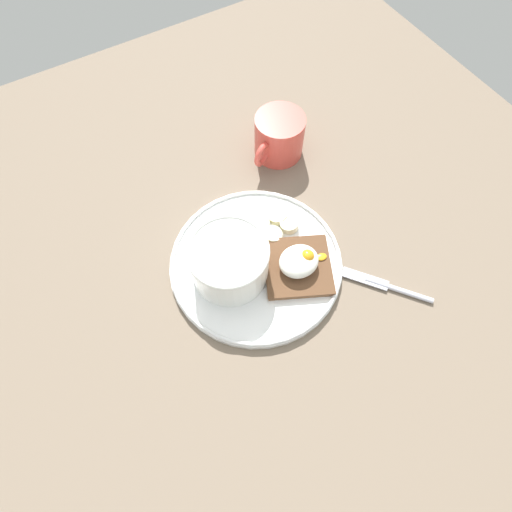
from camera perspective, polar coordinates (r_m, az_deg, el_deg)
The scene contains 11 objects.
ground_plane at distance 62.36cm, azimuth 0.00°, elevation -1.67°, with size 120.00×120.00×2.00cm, color #716150.
plate at distance 60.74cm, azimuth 0.00°, elevation -0.94°, with size 26.25×26.25×1.60cm.
oatmeal_bowl at distance 56.77cm, azimuth -3.84°, elevation -0.78°, with size 11.47×11.47×7.11cm.
toast_slice at distance 59.81cm, azimuth 5.96°, elevation -1.54°, with size 13.15×13.15×1.15cm.
poached_egg at distance 58.14cm, azimuth 6.26°, elevation -0.68°, with size 7.66×5.25×3.14cm.
banana_slice_front at distance 63.12cm, azimuth 0.47°, elevation 4.57°, with size 4.58×4.57×1.24cm.
banana_slice_left at distance 62.06cm, azimuth 2.33°, elevation 3.04°, with size 3.41×3.28×1.62cm.
banana_slice_back at distance 63.99cm, azimuth 3.16°, elevation 5.85°, with size 4.67×4.63×1.69cm.
banana_slice_right at distance 63.13cm, azimuth 4.77°, elevation 4.49°, with size 4.18×4.16×1.59cm.
coffee_mug at distance 71.34cm, azimuth 3.27°, elevation 16.72°, with size 11.12×8.50×7.59cm.
knife at distance 62.69cm, azimuth 18.21°, elevation -4.09°, with size 9.51×11.39×0.80cm.
Camera 1 is at (13.59, 22.97, 57.35)cm, focal length 28.00 mm.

